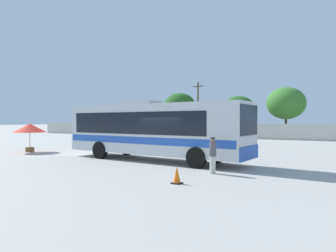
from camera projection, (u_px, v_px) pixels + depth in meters
ground_plane at (227, 148)px, 25.54m from camera, size 300.00×300.00×0.00m
perimeter_wall at (264, 132)px, 38.21m from camera, size 80.00×0.30×1.92m
coach_bus_silver_blue at (151, 128)px, 17.97m from camera, size 11.77×3.56×3.51m
attendant_by_bus_door at (213, 153)px, 13.42m from camera, size 0.44×0.44×1.60m
vendor_umbrella_secondary_red at (30, 128)px, 22.59m from camera, size 2.36×2.36×2.12m
parked_car_leftmost_red at (177, 132)px, 40.75m from camera, size 4.26×2.12×1.52m
parked_car_second_dark_blue at (211, 133)px, 37.38m from camera, size 4.46×2.01×1.43m
utility_pole_far at (198, 108)px, 45.03m from camera, size 1.79×0.44×8.00m
roadside_tree_left at (180, 107)px, 47.27m from camera, size 4.98×4.98×6.62m
roadside_tree_midleft at (239, 110)px, 44.16m from camera, size 4.75×4.75×5.90m
roadside_tree_midright at (286, 103)px, 41.72m from camera, size 5.18×5.18×6.92m
traffic_cone_on_apron at (177, 175)px, 11.27m from camera, size 0.36×0.36×0.64m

